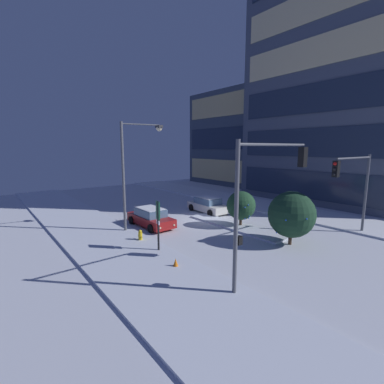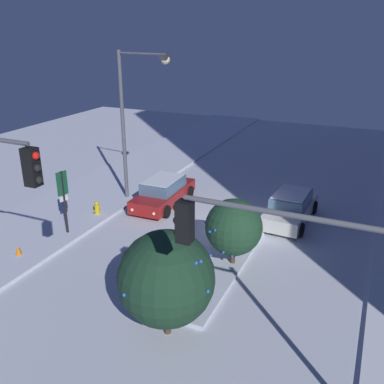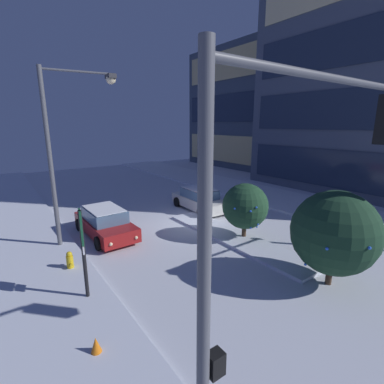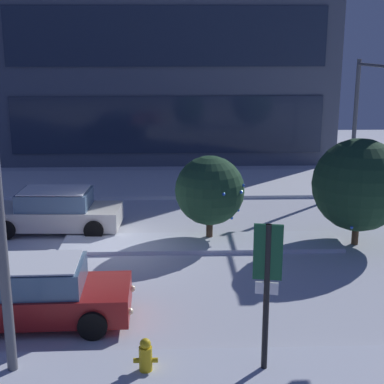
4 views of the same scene
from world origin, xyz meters
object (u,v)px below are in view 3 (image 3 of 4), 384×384
(fire_hydrant, at_px, (70,262))
(decorated_tree_median, at_px, (334,233))
(street_lamp_arched, at_px, (68,135))
(decorated_tree_left_of_median, at_px, (245,206))
(car_near, at_px, (105,222))
(construction_cone, at_px, (96,347))
(parking_info_sign, at_px, (83,244))
(traffic_light_corner_near_right, at_px, (300,200))
(car_far, at_px, (200,199))

(fire_hydrant, relative_size, decorated_tree_median, 0.24)
(street_lamp_arched, bearing_deg, decorated_tree_left_of_median, -23.30)
(car_near, relative_size, construction_cone, 8.68)
(car_near, xyz_separation_m, street_lamp_arched, (0.29, -1.41, 4.52))
(street_lamp_arched, distance_m, parking_info_sign, 5.89)
(fire_hydrant, xyz_separation_m, parking_info_sign, (2.33, 0.01, 1.60))
(street_lamp_arched, relative_size, decorated_tree_median, 2.31)
(construction_cone, bearing_deg, traffic_light_corner_near_right, 32.71)
(car_near, bearing_deg, parking_info_sign, -26.27)
(decorated_tree_median, bearing_deg, street_lamp_arched, -144.38)
(traffic_light_corner_near_right, distance_m, street_lamp_arched, 11.11)
(traffic_light_corner_near_right, relative_size, decorated_tree_median, 1.88)
(parking_info_sign, bearing_deg, decorated_tree_median, -18.52)
(fire_hydrant, relative_size, construction_cone, 1.49)
(car_near, xyz_separation_m, traffic_light_corner_near_right, (11.34, -0.50, 3.81))
(car_far, height_order, decorated_tree_left_of_median, decorated_tree_left_of_median)
(traffic_light_corner_near_right, xyz_separation_m, street_lamp_arched, (-11.05, -0.91, 0.71))
(decorated_tree_left_of_median, relative_size, construction_cone, 5.21)
(car_near, bearing_deg, car_far, 94.91)
(fire_hydrant, xyz_separation_m, decorated_tree_left_of_median, (1.76, 7.94, 1.33))
(car_near, relative_size, decorated_tree_left_of_median, 1.67)
(car_near, distance_m, decorated_tree_left_of_median, 7.25)
(street_lamp_arched, bearing_deg, decorated_tree_median, -46.23)
(parking_info_sign, bearing_deg, decorated_tree_left_of_median, 14.93)
(street_lamp_arched, height_order, decorated_tree_left_of_median, street_lamp_arched)
(car_far, distance_m, decorated_tree_median, 10.26)
(traffic_light_corner_near_right, relative_size, street_lamp_arched, 0.82)
(fire_hydrant, xyz_separation_m, decorated_tree_median, (6.50, 7.42, 1.60))
(traffic_light_corner_near_right, bearing_deg, car_near, 87.46)
(fire_hydrant, relative_size, decorated_tree_left_of_median, 0.29)
(fire_hydrant, bearing_deg, car_far, 111.14)
(car_far, height_order, traffic_light_corner_near_right, traffic_light_corner_near_right)
(parking_info_sign, distance_m, decorated_tree_median, 8.50)
(traffic_light_corner_near_right, bearing_deg, fire_hydrant, 102.40)
(car_far, relative_size, decorated_tree_left_of_median, 1.62)
(fire_hydrant, height_order, decorated_tree_left_of_median, decorated_tree_left_of_median)
(parking_info_sign, height_order, decorated_tree_median, decorated_tree_median)
(street_lamp_arched, height_order, construction_cone, street_lamp_arched)
(parking_info_sign, distance_m, decorated_tree_left_of_median, 7.96)
(street_lamp_arched, bearing_deg, construction_cone, -93.10)
(decorated_tree_median, xyz_separation_m, decorated_tree_left_of_median, (-4.73, 0.53, -0.28))
(fire_hydrant, bearing_deg, parking_info_sign, 0.22)
(car_near, height_order, fire_hydrant, car_near)
(decorated_tree_left_of_median, bearing_deg, car_near, -129.31)
(parking_info_sign, bearing_deg, fire_hydrant, 101.06)
(car_near, height_order, construction_cone, car_near)
(fire_hydrant, bearing_deg, street_lamp_arched, 158.83)
(car_near, relative_size, parking_info_sign, 1.53)
(car_far, bearing_deg, street_lamp_arched, 99.74)
(car_far, xyz_separation_m, parking_info_sign, (5.86, -9.13, 1.29))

